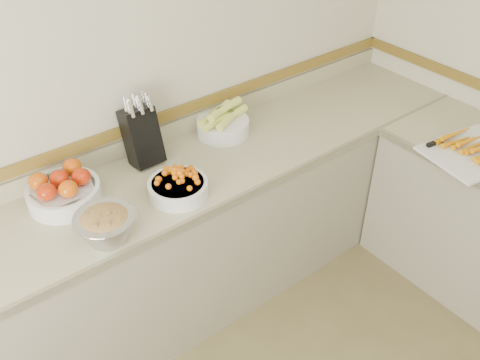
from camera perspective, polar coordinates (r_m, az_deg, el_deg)
back_wall at (r=2.64m, az=-15.02°, el=9.13°), size 4.00×0.00×4.00m
counter_back at (r=2.89m, az=-9.60°, el=-8.21°), size 4.00×0.65×1.08m
knife_block at (r=2.72m, az=-10.46°, el=4.76°), size 0.16×0.19×0.38m
tomato_bowl at (r=2.58m, az=-18.32°, el=-1.05°), size 0.34×0.34×0.17m
cherry_tomato_bowl at (r=2.52m, az=-6.62°, el=-0.58°), size 0.28×0.28×0.16m
corn_bowl at (r=2.95m, az=-1.85°, el=6.09°), size 0.32×0.29×0.17m
rhubarb_bowl at (r=2.32m, az=-14.11°, el=-4.68°), size 0.27×0.27×0.15m
cutting_board at (r=3.06m, az=23.64°, el=2.91°), size 0.54×0.45×0.07m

